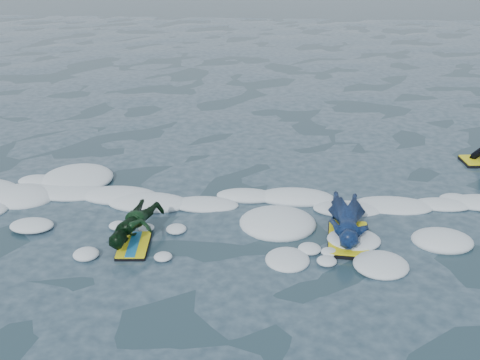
{
  "coord_description": "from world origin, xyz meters",
  "views": [
    {
      "loc": [
        0.57,
        -7.17,
        4.18
      ],
      "look_at": [
        -0.18,
        1.6,
        0.36
      ],
      "focal_mm": 45.0,
      "sensor_mm": 36.0,
      "label": 1
    }
  ],
  "objects": [
    {
      "name": "ground",
      "position": [
        0.0,
        0.0,
        0.0
      ],
      "size": [
        120.0,
        120.0,
        0.0
      ],
      "primitive_type": "plane",
      "color": "#162E36",
      "rests_on": "ground"
    },
    {
      "name": "foam_band",
      "position": [
        0.0,
        1.03,
        0.0
      ],
      "size": [
        12.0,
        3.1,
        0.3
      ],
      "primitive_type": null,
      "color": "white",
      "rests_on": "ground"
    },
    {
      "name": "prone_woman_unit",
      "position": [
        1.46,
        0.59,
        0.21
      ],
      "size": [
        0.64,
        1.58,
        0.4
      ],
      "rotation": [
        0.0,
        0.0,
        1.5
      ],
      "color": "black",
      "rests_on": "ground"
    },
    {
      "name": "prone_child_unit",
      "position": [
        -1.52,
        0.13,
        0.22
      ],
      "size": [
        0.83,
        1.24,
        0.44
      ],
      "rotation": [
        0.0,
        0.0,
        1.66
      ],
      "color": "black",
      "rests_on": "ground"
    }
  ]
}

